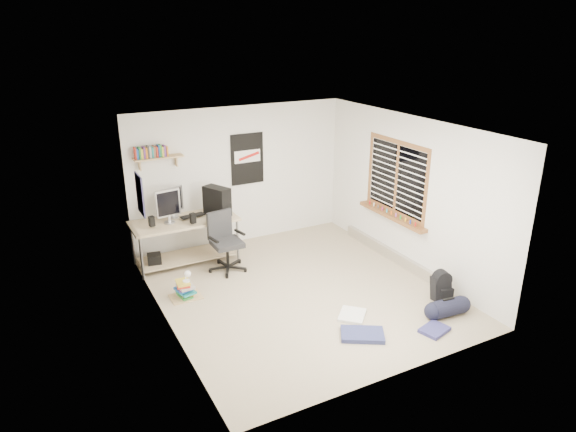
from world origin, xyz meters
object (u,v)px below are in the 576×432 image
office_chair (227,242)px  book_stack (185,288)px  backpack (441,288)px  desk (186,242)px  duffel_bag (448,307)px

office_chair → book_stack: 1.11m
office_chair → backpack: office_chair is taller
desk → book_stack: (-0.39, -1.18, -0.21)m
office_chair → desk: bearing=118.9°
office_chair → backpack: size_ratio=2.78×
desk → office_chair: office_chair is taller
office_chair → backpack: (2.39, -2.38, -0.29)m
backpack → book_stack: size_ratio=0.75×
desk → office_chair: bearing=-33.5°
desk → backpack: desk is taller
duffel_bag → book_stack: duffel_bag is taller
duffel_bag → book_stack: size_ratio=1.04×
desk → duffel_bag: desk is taller
duffel_bag → office_chair: bearing=133.2°
desk → duffel_bag: (2.67, -3.37, -0.22)m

